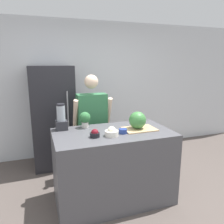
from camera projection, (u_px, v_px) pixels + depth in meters
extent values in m
plane|color=#564C47|center=(125.00, 218.00, 2.61)|extent=(14.00, 14.00, 0.00)
cube|color=silver|center=(84.00, 89.00, 4.33)|extent=(8.00, 0.06, 2.60)
cube|color=#4C4C51|center=(113.00, 166.00, 2.90)|extent=(1.50, 0.84, 0.95)
cube|color=#232328|center=(53.00, 117.00, 3.84)|extent=(0.71, 0.70, 1.77)
cylinder|color=gray|center=(68.00, 110.00, 3.54)|extent=(0.02, 0.02, 0.62)
cube|color=gray|center=(93.00, 151.00, 3.57)|extent=(0.34, 0.18, 0.79)
cube|color=#337247|center=(92.00, 112.00, 3.42)|extent=(0.46, 0.22, 0.56)
sphere|color=beige|center=(91.00, 82.00, 3.32)|extent=(0.21, 0.21, 0.21)
cylinder|color=beige|center=(76.00, 114.00, 3.30)|extent=(0.07, 0.23, 0.47)
cylinder|color=beige|center=(109.00, 111.00, 3.47)|extent=(0.07, 0.23, 0.47)
cube|color=tan|center=(139.00, 129.00, 2.88)|extent=(0.43, 0.30, 0.01)
sphere|color=#3D7F3D|center=(138.00, 120.00, 2.86)|extent=(0.23, 0.23, 0.23)
cylinder|color=black|center=(95.00, 135.00, 2.58)|extent=(0.12, 0.12, 0.06)
sphere|color=maroon|center=(95.00, 133.00, 2.58)|extent=(0.09, 0.09, 0.09)
cylinder|color=white|center=(112.00, 133.00, 2.62)|extent=(0.16, 0.16, 0.07)
sphere|color=white|center=(112.00, 131.00, 2.62)|extent=(0.11, 0.11, 0.11)
cylinder|color=navy|center=(123.00, 131.00, 2.72)|extent=(0.10, 0.10, 0.06)
cube|color=#28282D|center=(62.00, 125.00, 2.87)|extent=(0.15, 0.15, 0.12)
cylinder|color=#99A3AD|center=(61.00, 113.00, 2.83)|extent=(0.11, 0.11, 0.20)
cylinder|color=black|center=(60.00, 105.00, 2.81)|extent=(0.10, 0.10, 0.02)
cylinder|color=beige|center=(85.00, 125.00, 2.97)|extent=(0.09, 0.09, 0.08)
sphere|color=#2D6B38|center=(85.00, 117.00, 2.94)|extent=(0.15, 0.15, 0.15)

